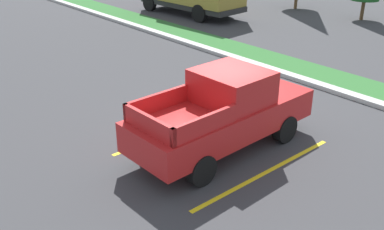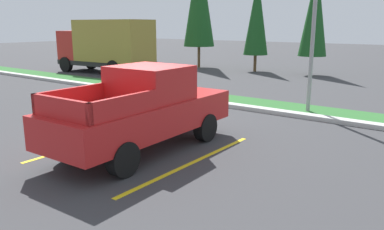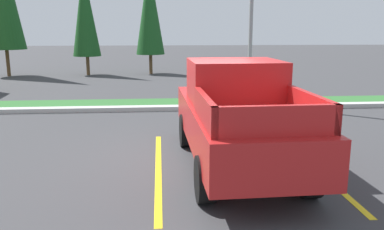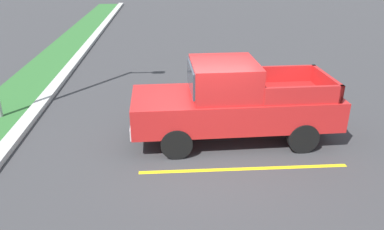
% 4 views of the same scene
% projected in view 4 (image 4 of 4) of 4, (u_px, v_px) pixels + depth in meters
% --- Properties ---
extents(ground_plane, '(120.00, 120.00, 0.00)m').
position_uv_depth(ground_plane, '(206.00, 152.00, 9.35)').
color(ground_plane, '#38383A').
extents(parking_line_near, '(0.12, 4.80, 0.01)m').
position_uv_depth(parking_line_near, '(244.00, 169.00, 8.61)').
color(parking_line_near, yellow).
rests_on(parking_line_near, ground).
extents(parking_line_far, '(0.12, 4.80, 0.01)m').
position_uv_depth(parking_line_far, '(224.00, 115.00, 11.44)').
color(parking_line_far, yellow).
rests_on(parking_line_far, ground).
extents(pickup_truck_main, '(2.09, 5.28, 2.10)m').
position_uv_depth(pickup_truck_main, '(233.00, 102.00, 9.60)').
color(pickup_truck_main, black).
rests_on(pickup_truck_main, ground).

